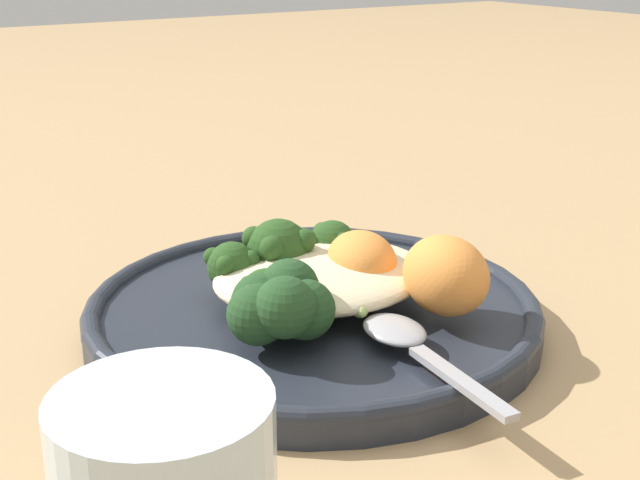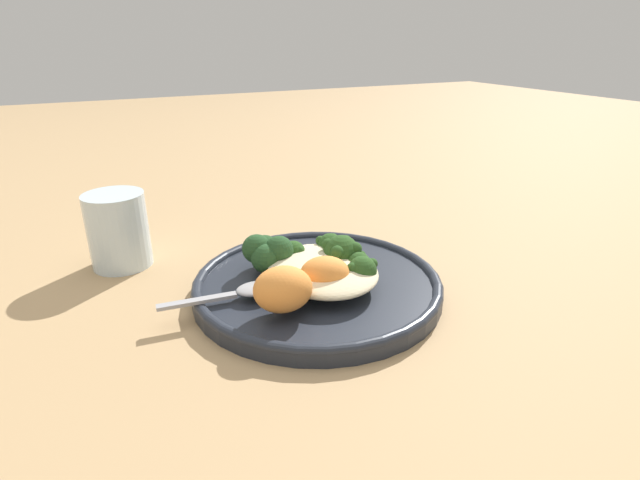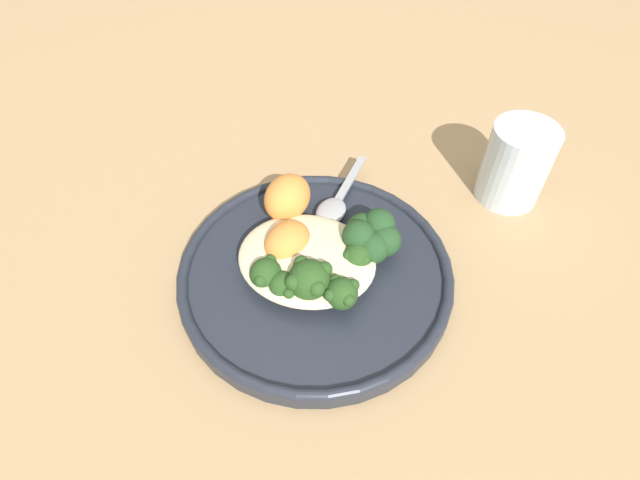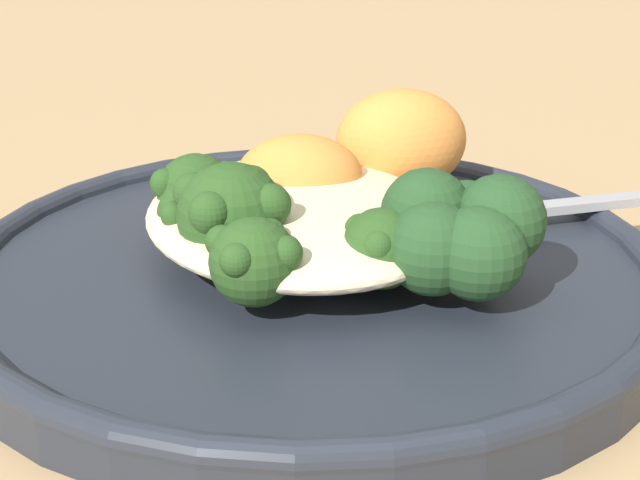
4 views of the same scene
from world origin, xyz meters
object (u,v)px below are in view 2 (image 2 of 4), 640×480
(quinoa_mound, at_px, (322,270))
(kale_tuft, at_px, (269,251))
(sweet_potato_chunk_0, at_px, (283,289))
(spoon, at_px, (246,291))
(broccoli_stalk_1, at_px, (343,266))
(broccoli_stalk_3, at_px, (322,255))
(broccoli_stalk_5, at_px, (283,260))
(plate, at_px, (317,284))
(broccoli_stalk_4, at_px, (292,258))
(broccoli_stalk_2, at_px, (338,255))
(broccoli_stalk_0, at_px, (338,273))
(water_glass, at_px, (118,230))
(sweet_potato_chunk_1, at_px, (325,274))

(quinoa_mound, xyz_separation_m, kale_tuft, (0.06, 0.04, 0.01))
(sweet_potato_chunk_0, distance_m, spoon, 0.06)
(broccoli_stalk_1, bearing_deg, broccoli_stalk_3, 109.04)
(broccoli_stalk_5, bearing_deg, plate, -141.53)
(plate, bearing_deg, broccoli_stalk_4, 28.95)
(plate, bearing_deg, quinoa_mound, -164.80)
(broccoli_stalk_1, xyz_separation_m, broccoli_stalk_4, (0.04, 0.04, 0.00))
(broccoli_stalk_5, relative_size, kale_tuft, 1.43)
(plate, bearing_deg, broccoli_stalk_2, -82.36)
(broccoli_stalk_0, distance_m, broccoli_stalk_5, 0.07)
(plate, bearing_deg, broccoli_stalk_3, -35.38)
(broccoli_stalk_3, xyz_separation_m, broccoli_stalk_5, (0.01, 0.05, -0.00))
(kale_tuft, distance_m, water_glass, 0.20)
(broccoli_stalk_4, bearing_deg, sweet_potato_chunk_1, -156.49)
(plate, xyz_separation_m, broccoli_stalk_2, (0.00, -0.03, 0.03))
(broccoli_stalk_0, xyz_separation_m, sweet_potato_chunk_1, (-0.01, 0.02, 0.01))
(spoon, bearing_deg, plate, -171.09)
(quinoa_mound, height_order, broccoli_stalk_0, broccoli_stalk_0)
(broccoli_stalk_1, bearing_deg, sweet_potato_chunk_1, -143.57)
(broccoli_stalk_0, xyz_separation_m, broccoli_stalk_4, (0.06, 0.03, 0.00))
(broccoli_stalk_1, xyz_separation_m, water_glass, (0.19, 0.22, 0.01))
(quinoa_mound, xyz_separation_m, broccoli_stalk_5, (0.04, 0.03, 0.00))
(quinoa_mound, distance_m, broccoli_stalk_0, 0.02)
(broccoli_stalk_2, bearing_deg, kale_tuft, 136.34)
(quinoa_mound, bearing_deg, broccoli_stalk_4, 26.31)
(broccoli_stalk_5, bearing_deg, kale_tuft, 35.22)
(broccoli_stalk_5, bearing_deg, water_glass, 45.11)
(broccoli_stalk_2, bearing_deg, broccoli_stalk_3, 104.61)
(plate, relative_size, quinoa_mound, 2.02)
(broccoli_stalk_1, bearing_deg, broccoli_stalk_2, 90.79)
(broccoli_stalk_4, bearing_deg, broccoli_stalk_0, -139.26)
(broccoli_stalk_2, bearing_deg, sweet_potato_chunk_0, -159.25)
(broccoli_stalk_0, height_order, broccoli_stalk_2, broccoli_stalk_2)
(quinoa_mound, distance_m, sweet_potato_chunk_1, 0.03)
(broccoli_stalk_2, xyz_separation_m, broccoli_stalk_4, (0.03, 0.04, -0.01))
(broccoli_stalk_0, bearing_deg, broccoli_stalk_2, 88.60)
(quinoa_mound, bearing_deg, kale_tuft, 37.30)
(broccoli_stalk_3, xyz_separation_m, sweet_potato_chunk_0, (-0.08, 0.08, 0.01))
(broccoli_stalk_1, distance_m, broccoli_stalk_4, 0.06)
(spoon, distance_m, water_glass, 0.21)
(broccoli_stalk_3, xyz_separation_m, kale_tuft, (0.02, 0.06, 0.01))
(broccoli_stalk_3, bearing_deg, sweet_potato_chunk_1, -148.67)
(broccoli_stalk_3, relative_size, sweet_potato_chunk_1, 1.96)
(broccoli_stalk_2, height_order, spoon, broccoli_stalk_2)
(quinoa_mound, relative_size, sweet_potato_chunk_0, 2.36)
(plate, height_order, broccoli_stalk_4, broccoli_stalk_4)
(plate, relative_size, broccoli_stalk_4, 3.25)
(spoon, bearing_deg, broccoli_stalk_0, 173.40)
(sweet_potato_chunk_1, bearing_deg, plate, -12.12)
(broccoli_stalk_2, bearing_deg, quinoa_mound, -165.58)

